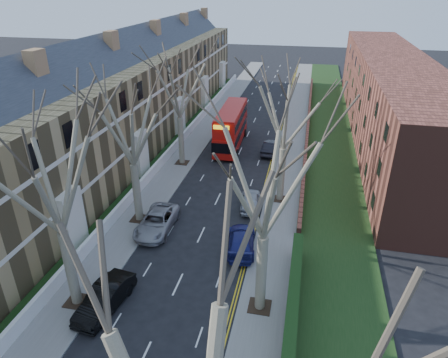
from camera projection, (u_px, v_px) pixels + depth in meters
The scene contains 17 objects.
pavement_left at pixel (205, 130), 54.30m from camera, with size 3.00×102.00×0.12m, color slate.
pavement_right at pixel (294, 137), 52.02m from camera, with size 3.00×102.00×0.12m, color slate.
terrace_left at pixel (122, 104), 46.30m from camera, with size 9.70×78.00×13.60m.
flats_right at pixel (389, 97), 51.14m from camera, with size 13.97×54.00×10.00m.
front_wall_left at pixel (174, 147), 47.37m from camera, with size 0.30×78.00×1.00m.
grass_verge_right at pixel (329, 139), 51.13m from camera, with size 6.00×102.00×0.06m.
tree_left_mid at pixel (48, 167), 21.15m from camera, with size 10.50×10.50×14.71m.
tree_left_far at pixel (128, 116), 30.03m from camera, with size 10.15×10.15×14.22m.
tree_left_dist at pixel (178, 78), 40.37m from camera, with size 10.50×10.50×14.71m.
tree_right_mid at pixel (267, 171), 20.74m from camera, with size 10.50×10.50×14.71m.
tree_right_far at pixel (286, 103), 33.11m from camera, with size 10.15×10.15×14.22m.
double_decker_bus at pixel (231, 128), 48.56m from camera, with size 3.05×11.07×4.60m.
car_left_mid at pixel (105, 298), 24.69m from camera, with size 1.69×4.84×1.59m, color black.
car_left_far at pixel (157, 222), 32.54m from camera, with size 2.55×5.53×1.54m, color gray.
car_right_near at pixel (241, 241), 30.24m from camera, with size 2.03×5.00×1.45m, color navy.
car_right_mid at pixel (251, 200), 35.77m from camera, with size 1.74×4.33×1.47m, color #9FA2A7.
car_right_far at pixel (271, 147), 46.95m from camera, with size 1.60×4.60×1.52m, color black.
Camera 1 is at (7.49, -10.78, 18.46)m, focal length 32.00 mm.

